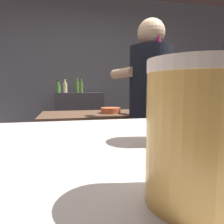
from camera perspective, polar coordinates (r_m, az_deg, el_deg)
The scene contains 13 objects.
wall_back at distance 3.63m, azimuth -5.63°, elevation 9.81°, with size 5.20×0.10×2.70m, color #47474C.
prep_counter at distance 2.29m, azimuth 8.47°, elevation -11.19°, with size 2.10×0.60×0.90m, color brown.
back_shelf at distance 3.38m, azimuth -8.96°, elevation -3.78°, with size 0.75×0.36×1.08m, color #333136.
bartender at distance 1.72m, azimuth 10.63°, elevation 1.22°, with size 0.48×0.55×1.70m.
knife_block at distance 2.51m, azimuth 23.52°, elevation 2.81°, with size 0.10×0.08×0.29m.
mixing_bowl at distance 2.07m, azimuth -0.39°, elevation 0.47°, with size 0.20×0.20×0.05m, color #C35734.
chefs_knife at distance 2.21m, azimuth 13.07°, elevation 0.09°, with size 0.24×0.03×0.01m, color silver.
pint_glass_near at distance 0.18m, azimuth 21.83°, elevation -5.54°, with size 0.08×0.08×0.12m.
pint_glass_far at distance 0.39m, azimuth 16.51°, elevation 1.25°, with size 0.08×0.08×0.13m.
bottle_olive_oil at distance 3.24m, azimuth -14.82°, elevation 6.54°, with size 0.07×0.07×0.19m.
bottle_soy at distance 3.34m, azimuth -9.75°, elevation 7.09°, with size 0.05×0.05×0.25m.
bottle_hot_sauce at distance 3.32m, azimuth -13.02°, elevation 6.82°, with size 0.07×0.07×0.22m.
bottle_vinegar at distance 3.27m, azimuth -8.61°, elevation 7.01°, with size 0.05×0.05×0.24m.
Camera 1 is at (-0.44, -1.40, 1.15)m, focal length 32.67 mm.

